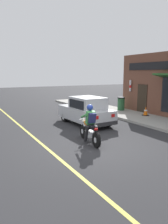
{
  "coord_description": "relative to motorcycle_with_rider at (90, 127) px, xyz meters",
  "views": [
    {
      "loc": [
        -4.54,
        -7.12,
        2.85
      ],
      "look_at": [
        0.79,
        2.23,
        0.95
      ],
      "focal_mm": 35.0,
      "sensor_mm": 36.0,
      "label": 1
    }
  ],
  "objects": [
    {
      "name": "car_hatchback",
      "position": [
        1.57,
        3.02,
        0.09
      ],
      "size": [
        1.77,
        3.84,
        1.57
      ],
      "color": "black",
      "rests_on": "ground"
    },
    {
      "name": "lane_stripe",
      "position": [
        -1.81,
        2.62,
        -0.67
      ],
      "size": [
        0.12,
        19.8,
        0.01
      ],
      "primitive_type": "cube",
      "color": "#D1C64C",
      "rests_on": "ground"
    },
    {
      "name": "traffic_cone",
      "position": [
        5.91,
        2.71,
        -0.25
      ],
      "size": [
        0.36,
        0.36,
        0.6
      ],
      "color": "black",
      "rests_on": "sidewalk_curb"
    },
    {
      "name": "sidewalk_curb",
      "position": [
        5.34,
        2.62,
        -0.61
      ],
      "size": [
        2.6,
        22.0,
        0.14
      ],
      "primitive_type": "cube",
      "color": "#9E9B93",
      "rests_on": "ground"
    },
    {
      "name": "trash_bin",
      "position": [
        5.9,
        5.21,
        -0.04
      ],
      "size": [
        0.56,
        0.56,
        0.98
      ],
      "color": "#23512D",
      "rests_on": "sidewalk_curb"
    },
    {
      "name": "ground_plane",
      "position": [
        -0.01,
        -0.38,
        -0.68
      ],
      "size": [
        80.0,
        80.0,
        0.0
      ],
      "primitive_type": "plane",
      "color": "#2B2B2D"
    },
    {
      "name": "motorcycle_with_rider",
      "position": [
        0.0,
        0.0,
        0.0
      ],
      "size": [
        0.64,
        2.01,
        1.62
      ],
      "color": "black",
      "rests_on": "ground"
    }
  ]
}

